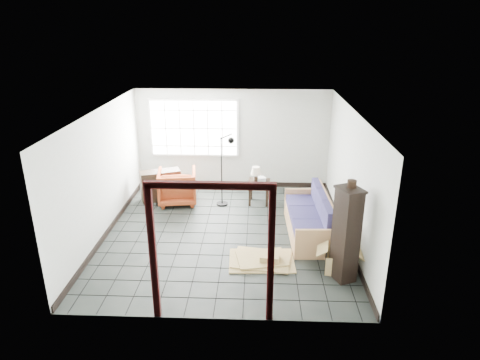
{
  "coord_description": "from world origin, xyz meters",
  "views": [
    {
      "loc": [
        0.63,
        -8.03,
        4.26
      ],
      "look_at": [
        0.29,
        0.3,
        1.1
      ],
      "focal_mm": 32.0,
      "sensor_mm": 36.0,
      "label": 1
    }
  ],
  "objects_px": {
    "tall_shelf": "(346,234)",
    "armchair": "(177,185)",
    "side_table": "(259,185)",
    "futon_sofa": "(311,220)"
  },
  "relations": [
    {
      "from": "tall_shelf",
      "to": "armchair",
      "type": "bearing_deg",
      "value": 114.5
    },
    {
      "from": "futon_sofa",
      "to": "side_table",
      "type": "height_order",
      "value": "futon_sofa"
    },
    {
      "from": "futon_sofa",
      "to": "side_table",
      "type": "xyz_separation_m",
      "value": [
        -1.08,
        1.59,
        0.13
      ]
    },
    {
      "from": "side_table",
      "to": "tall_shelf",
      "type": "distance_m",
      "value": 3.53
    },
    {
      "from": "armchair",
      "to": "tall_shelf",
      "type": "xyz_separation_m",
      "value": [
        3.45,
        -3.14,
        0.4
      ]
    },
    {
      "from": "futon_sofa",
      "to": "armchair",
      "type": "height_order",
      "value": "armchair"
    },
    {
      "from": "armchair",
      "to": "tall_shelf",
      "type": "distance_m",
      "value": 4.68
    },
    {
      "from": "futon_sofa",
      "to": "tall_shelf",
      "type": "bearing_deg",
      "value": -78.93
    },
    {
      "from": "side_table",
      "to": "tall_shelf",
      "type": "xyz_separation_m",
      "value": [
        1.45,
        -3.19,
        0.39
      ]
    },
    {
      "from": "futon_sofa",
      "to": "tall_shelf",
      "type": "height_order",
      "value": "tall_shelf"
    }
  ]
}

